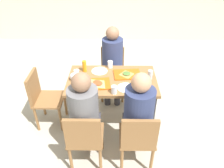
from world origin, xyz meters
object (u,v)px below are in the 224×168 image
at_px(tray_red_near, 96,84).
at_px(condiment_bottle, 84,66).
at_px(main_table, 112,86).
at_px(plastic_cup_b, 114,90).
at_px(pizza_slice_a, 98,83).
at_px(soda_can, 150,75).
at_px(person_in_brown_jacket, 138,112).
at_px(chair_far_side, 113,69).
at_px(pizza_slice_b, 127,74).
at_px(tray_red_far, 127,74).
at_px(foil_bundle, 74,76).
at_px(paper_plate_near_edge, 126,88).
at_px(plastic_cup_a, 110,64).
at_px(chair_left_end, 42,96).
at_px(chair_near_left, 85,137).
at_px(chair_near_right, 138,138).
at_px(paper_plate_center, 100,71).
at_px(person_far_side, 112,60).
at_px(plastic_cup_c, 77,73).
at_px(person_in_red, 85,112).

relative_size(tray_red_near, condiment_bottle, 2.25).
xyz_separation_m(main_table, plastic_cup_b, (0.03, -0.31, 0.16)).
distance_m(pizza_slice_a, soda_can, 0.69).
bearing_deg(person_in_brown_jacket, condiment_bottle, 129.83).
distance_m(chair_far_side, pizza_slice_b, 0.74).
bearing_deg(soda_can, tray_red_far, 162.77).
bearing_deg(person_in_brown_jacket, tray_red_far, 96.99).
bearing_deg(foil_bundle, chair_far_side, 56.98).
bearing_deg(paper_plate_near_edge, plastic_cup_a, 111.95).
xyz_separation_m(pizza_slice_a, plastic_cup_b, (0.21, -0.18, 0.03)).
bearing_deg(tray_red_near, chair_left_end, 170.57).
bearing_deg(chair_near_left, paper_plate_near_edge, 49.47).
bearing_deg(chair_near_right, condiment_bottle, 125.40).
bearing_deg(paper_plate_center, chair_left_end, -165.89).
height_order(paper_plate_center, soda_can, soda_can).
distance_m(main_table, person_in_brown_jacket, 0.68).
height_order(pizza_slice_a, plastic_cup_a, plastic_cup_a).
bearing_deg(foil_bundle, plastic_cup_b, -28.87).
bearing_deg(person_far_side, soda_can, -49.82).
bearing_deg(chair_near_right, tray_red_far, 95.85).
bearing_deg(chair_near_right, chair_left_end, 149.37).
distance_m(tray_red_near, paper_plate_near_edge, 0.39).
distance_m(plastic_cup_a, foil_bundle, 0.57).
xyz_separation_m(tray_red_near, plastic_cup_c, (-0.26, 0.18, 0.04)).
bearing_deg(chair_left_end, pizza_slice_b, 4.77).
bearing_deg(plastic_cup_b, chair_left_end, 162.83).
bearing_deg(person_far_side, pizza_slice_a, -103.44).
height_order(chair_left_end, person_in_red, person_in_red).
bearing_deg(main_table, plastic_cup_b, -84.58).
xyz_separation_m(tray_red_far, plastic_cup_c, (-0.67, -0.05, 0.04)).
bearing_deg(pizza_slice_b, soda_can, -14.71).
distance_m(person_in_red, soda_can, 1.01).
xyz_separation_m(person_far_side, condiment_bottle, (-0.38, -0.41, 0.12)).
relative_size(chair_far_side, tray_red_far, 2.34).
height_order(chair_left_end, paper_plate_near_edge, chair_left_end).
distance_m(chair_left_end, tray_red_far, 1.21).
bearing_deg(person_in_red, pizza_slice_a, 76.29).
bearing_deg(pizza_slice_b, person_far_side, 111.01).
bearing_deg(soda_can, foil_bundle, -177.91).
distance_m(main_table, pizza_slice_a, 0.26).
relative_size(tray_red_near, plastic_cup_b, 3.60).
distance_m(chair_far_side, person_far_side, 0.28).
distance_m(person_in_brown_jacket, plastic_cup_a, 0.97).
xyz_separation_m(chair_near_right, paper_plate_near_edge, (-0.12, 0.55, 0.29)).
bearing_deg(plastic_cup_a, pizza_slice_a, -108.49).
xyz_separation_m(main_table, paper_plate_near_edge, (0.18, -0.20, 0.12)).
xyz_separation_m(plastic_cup_a, plastic_cup_b, (0.06, -0.62, 0.00)).
bearing_deg(tray_red_far, person_far_side, 112.35).
height_order(person_in_red, condiment_bottle, person_in_red).
bearing_deg(paper_plate_near_edge, main_table, 131.33).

